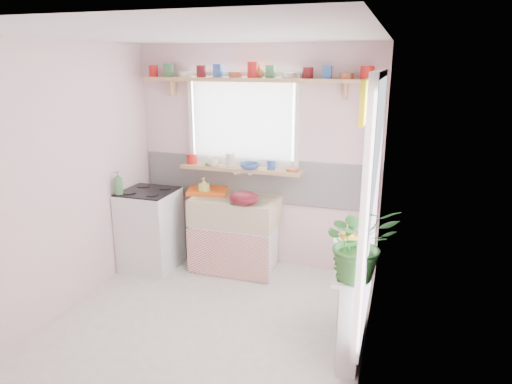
% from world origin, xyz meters
% --- Properties ---
extents(room, '(3.20, 3.20, 3.20)m').
position_xyz_m(room, '(0.66, 0.86, 1.37)').
color(room, white).
rests_on(room, ground).
extents(sink_unit, '(0.95, 0.65, 1.11)m').
position_xyz_m(sink_unit, '(-0.15, 1.29, 0.43)').
color(sink_unit, white).
rests_on(sink_unit, ground).
extents(cooker, '(0.58, 0.58, 0.93)m').
position_xyz_m(cooker, '(-1.10, 1.05, 0.46)').
color(cooker, white).
rests_on(cooker, ground).
extents(radiator_ledge, '(0.22, 0.95, 0.78)m').
position_xyz_m(radiator_ledge, '(1.30, 0.20, 0.40)').
color(radiator_ledge, white).
rests_on(radiator_ledge, ground).
extents(windowsill, '(1.40, 0.22, 0.04)m').
position_xyz_m(windowsill, '(-0.15, 1.48, 1.14)').
color(windowsill, tan).
rests_on(windowsill, room).
extents(pine_shelf, '(2.52, 0.24, 0.04)m').
position_xyz_m(pine_shelf, '(0.00, 1.47, 2.12)').
color(pine_shelf, tan).
rests_on(pine_shelf, room).
extents(shelf_crockery, '(2.47, 0.11, 0.12)m').
position_xyz_m(shelf_crockery, '(-0.02, 1.47, 2.19)').
color(shelf_crockery, red).
rests_on(shelf_crockery, pine_shelf).
extents(sill_crockery, '(1.35, 0.11, 0.12)m').
position_xyz_m(sill_crockery, '(-0.20, 1.48, 1.21)').
color(sill_crockery, red).
rests_on(sill_crockery, windowsill).
extents(dish_tray, '(0.51, 0.44, 0.04)m').
position_xyz_m(dish_tray, '(-0.53, 1.40, 0.87)').
color(dish_tray, '#FF6116').
rests_on(dish_tray, sink_unit).
extents(colander, '(0.31, 0.31, 0.14)m').
position_xyz_m(colander, '(0.02, 1.10, 0.92)').
color(colander, maroon).
rests_on(colander, sink_unit).
extents(jade_plant, '(0.66, 0.62, 0.57)m').
position_xyz_m(jade_plant, '(1.33, -0.12, 1.06)').
color(jade_plant, '#306729').
rests_on(jade_plant, radiator_ledge).
extents(fruit_bowl, '(0.34, 0.34, 0.07)m').
position_xyz_m(fruit_bowl, '(1.21, 0.43, 0.81)').
color(fruit_bowl, silver).
rests_on(fruit_bowl, radiator_ledge).
extents(herb_pot, '(0.11, 0.07, 0.20)m').
position_xyz_m(herb_pot, '(1.21, -0.20, 0.87)').
color(herb_pot, '#276128').
rests_on(herb_pot, radiator_ledge).
extents(soap_bottle_sink, '(0.11, 0.11, 0.20)m').
position_xyz_m(soap_bottle_sink, '(-0.53, 1.30, 0.95)').
color(soap_bottle_sink, '#D8E264').
rests_on(soap_bottle_sink, sink_unit).
extents(sill_cup, '(0.16, 0.16, 0.10)m').
position_xyz_m(sill_cup, '(-0.46, 1.42, 1.21)').
color(sill_cup, white).
rests_on(sill_cup, windowsill).
extents(sill_bowl, '(0.28, 0.28, 0.07)m').
position_xyz_m(sill_bowl, '(-0.02, 1.42, 1.19)').
color(sill_bowl, '#3663B1').
rests_on(sill_bowl, windowsill).
extents(shelf_vase, '(0.13, 0.13, 0.13)m').
position_xyz_m(shelf_vase, '(0.05, 1.53, 2.21)').
color(shelf_vase, '#AE6835').
rests_on(shelf_vase, pine_shelf).
extents(cooker_bottle, '(0.13, 0.13, 0.26)m').
position_xyz_m(cooker_bottle, '(-1.32, 0.83, 1.04)').
color(cooker_bottle, '#428449').
rests_on(cooker_bottle, cooker).
extents(fruit, '(0.20, 0.14, 0.10)m').
position_xyz_m(fruit, '(1.22, 0.44, 0.87)').
color(fruit, orange).
rests_on(fruit, fruit_bowl).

